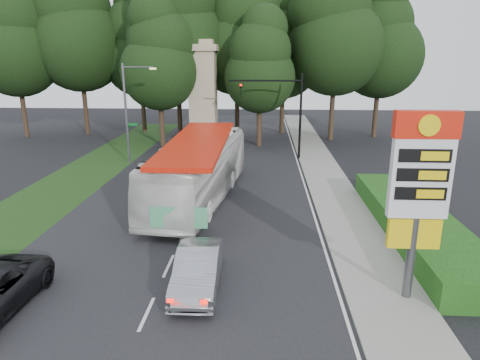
# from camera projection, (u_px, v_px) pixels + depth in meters

# --- Properties ---
(ground) EXTENTS (120.00, 120.00, 0.00)m
(ground) POSITION_uv_depth(u_px,v_px,m) (143.00, 323.00, 14.18)
(ground) COLOR black
(ground) RESTS_ON ground
(road_surface) EXTENTS (14.00, 80.00, 0.02)m
(road_surface) POSITION_uv_depth(u_px,v_px,m) (197.00, 203.00, 25.69)
(road_surface) COLOR black
(road_surface) RESTS_ON ground
(sidewalk_right) EXTENTS (3.00, 80.00, 0.12)m
(sidewalk_right) POSITION_uv_depth(u_px,v_px,m) (340.00, 205.00, 25.23)
(sidewalk_right) COLOR gray
(sidewalk_right) RESTS_ON ground
(grass_verge_left) EXTENTS (5.00, 50.00, 0.02)m
(grass_verge_left) POSITION_uv_depth(u_px,v_px,m) (83.00, 175.00, 31.94)
(grass_verge_left) COLOR #193814
(grass_verge_left) RESTS_ON ground
(hedge) EXTENTS (3.00, 14.00, 1.20)m
(hedge) POSITION_uv_depth(u_px,v_px,m) (416.00, 223.00, 21.08)
(hedge) COLOR #174512
(hedge) RESTS_ON ground
(gas_station_pylon) EXTENTS (2.10, 0.45, 6.85)m
(gas_station_pylon) POSITION_uv_depth(u_px,v_px,m) (420.00, 182.00, 14.37)
(gas_station_pylon) COLOR #59595E
(gas_station_pylon) RESTS_ON ground
(traffic_signal_mast) EXTENTS (6.10, 0.35, 7.20)m
(traffic_signal_mast) POSITION_uv_depth(u_px,v_px,m) (285.00, 104.00, 35.60)
(traffic_signal_mast) COLOR black
(traffic_signal_mast) RESTS_ON ground
(streetlight_signs) EXTENTS (2.75, 0.98, 8.00)m
(streetlight_signs) POSITION_uv_depth(u_px,v_px,m) (128.00, 109.00, 34.42)
(streetlight_signs) COLOR #59595E
(streetlight_signs) RESTS_ON ground
(monument) EXTENTS (3.00, 3.00, 10.05)m
(monument) POSITION_uv_depth(u_px,v_px,m) (203.00, 93.00, 41.64)
(monument) COLOR tan
(monument) RESTS_ON ground
(tree_far_west) EXTENTS (8.96, 8.96, 17.60)m
(tree_far_west) POSITION_uv_depth(u_px,v_px,m) (13.00, 34.00, 44.02)
(tree_far_west) COLOR #2D2116
(tree_far_west) RESTS_ON ground
(tree_west_mid) EXTENTS (9.80, 9.80, 19.25)m
(tree_west_mid) POSITION_uv_depth(u_px,v_px,m) (77.00, 25.00, 45.34)
(tree_west_mid) COLOR #2D2116
(tree_west_mid) RESTS_ON ground
(tree_west_near) EXTENTS (8.40, 8.40, 16.50)m
(tree_west_near) POSITION_uv_depth(u_px,v_px,m) (139.00, 42.00, 47.41)
(tree_west_near) COLOR #2D2116
(tree_west_near) RESTS_ON ground
(tree_center_left) EXTENTS (10.08, 10.08, 19.80)m
(tree_center_left) POSITION_uv_depth(u_px,v_px,m) (176.00, 20.00, 42.75)
(tree_center_left) COLOR #2D2116
(tree_center_left) RESTS_ON ground
(tree_center_right) EXTENTS (9.24, 9.24, 18.15)m
(tree_center_right) POSITION_uv_depth(u_px,v_px,m) (237.00, 31.00, 44.63)
(tree_center_right) COLOR #2D2116
(tree_center_right) RESTS_ON ground
(tree_east_near) EXTENTS (8.12, 8.12, 15.95)m
(tree_east_near) POSITION_uv_depth(u_px,v_px,m) (284.00, 45.00, 46.66)
(tree_east_near) COLOR #2D2116
(tree_east_near) RESTS_ON ground
(tree_east_mid) EXTENTS (9.52, 9.52, 18.70)m
(tree_east_mid) POSITION_uv_depth(u_px,v_px,m) (337.00, 26.00, 42.09)
(tree_east_mid) COLOR #2D2116
(tree_east_mid) RESTS_ON ground
(tree_far_east) EXTENTS (8.68, 8.68, 17.05)m
(tree_far_east) POSITION_uv_depth(u_px,v_px,m) (382.00, 38.00, 44.03)
(tree_far_east) COLOR #2D2116
(tree_far_east) RESTS_ON ground
(tree_monument_left) EXTENTS (7.28, 7.28, 14.30)m
(tree_monument_left) POSITION_uv_depth(u_px,v_px,m) (158.00, 55.00, 39.90)
(tree_monument_left) COLOR #2D2116
(tree_monument_left) RESTS_ON ground
(tree_monument_right) EXTENTS (6.72, 6.72, 13.20)m
(tree_monument_right) POSITION_uv_depth(u_px,v_px,m) (260.00, 62.00, 40.06)
(tree_monument_right) COLOR #2D2116
(tree_monument_right) RESTS_ON ground
(transit_bus) EXTENTS (4.87, 13.80, 3.76)m
(transit_bus) POSITION_uv_depth(u_px,v_px,m) (199.00, 170.00, 25.94)
(transit_bus) COLOR white
(transit_bus) RESTS_ON ground
(sedan_silver) EXTENTS (1.71, 4.64, 1.52)m
(sedan_silver) POSITION_uv_depth(u_px,v_px,m) (198.00, 269.00, 16.21)
(sedan_silver) COLOR #98999F
(sedan_silver) RESTS_ON ground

